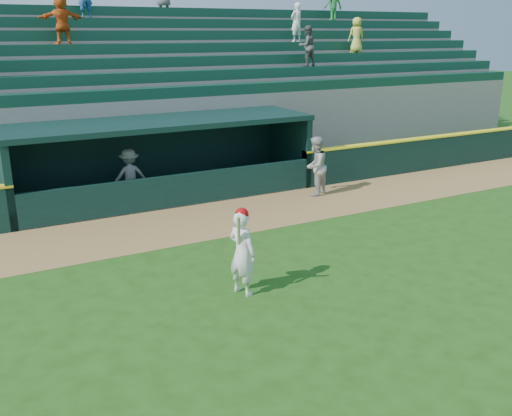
# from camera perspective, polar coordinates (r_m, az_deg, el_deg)

# --- Properties ---
(ground) EXTENTS (120.00, 120.00, 0.00)m
(ground) POSITION_cam_1_polar(r_m,az_deg,el_deg) (11.82, 3.73, -8.07)
(ground) COLOR #1E4A12
(ground) RESTS_ON ground
(warning_track) EXTENTS (40.00, 3.00, 0.01)m
(warning_track) POSITION_cam_1_polar(r_m,az_deg,el_deg) (15.87, -5.68, -1.35)
(warning_track) COLOR olive
(warning_track) RESTS_ON ground
(field_wall_right) EXTENTS (15.50, 0.30, 1.20)m
(field_wall_right) POSITION_cam_1_polar(r_m,az_deg,el_deg) (24.20, 20.46, 5.59)
(field_wall_right) COLOR black
(field_wall_right) RESTS_ON ground
(wall_stripe_right) EXTENTS (15.50, 0.32, 0.06)m
(wall_stripe_right) POSITION_cam_1_polar(r_m,az_deg,el_deg) (24.09, 20.61, 7.06)
(wall_stripe_right) COLOR yellow
(wall_stripe_right) RESTS_ON field_wall_right
(dugout_player_front) EXTENTS (1.16, 1.08, 1.90)m
(dugout_player_front) POSITION_cam_1_polar(r_m,az_deg,el_deg) (18.21, 5.94, 4.18)
(dugout_player_front) COLOR #AAAAA4
(dugout_player_front) RESTS_ON ground
(dugout_player_inside) EXTENTS (1.10, 0.65, 1.68)m
(dugout_player_inside) POSITION_cam_1_polar(r_m,az_deg,el_deg) (17.74, -12.51, 3.13)
(dugout_player_inside) COLOR #969691
(dugout_player_inside) RESTS_ON ground
(dugout) EXTENTS (9.40, 2.80, 2.46)m
(dugout) POSITION_cam_1_polar(r_m,az_deg,el_deg) (18.33, -9.62, 5.41)
(dugout) COLOR slate
(dugout) RESTS_ON ground
(stands) EXTENTS (34.50, 6.25, 7.59)m
(stands) POSITION_cam_1_polar(r_m,az_deg,el_deg) (22.48, -13.72, 10.05)
(stands) COLOR slate
(stands) RESTS_ON ground
(batter_at_plate) EXTENTS (0.63, 0.83, 1.82)m
(batter_at_plate) POSITION_cam_1_polar(r_m,az_deg,el_deg) (11.26, -1.40, -4.35)
(batter_at_plate) COLOR white
(batter_at_plate) RESTS_ON ground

